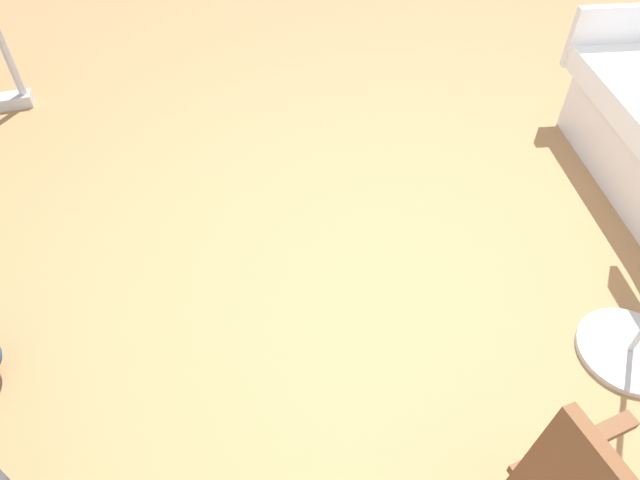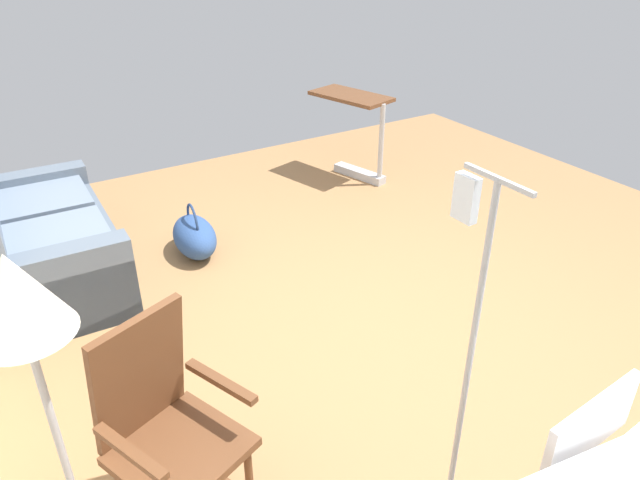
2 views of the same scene
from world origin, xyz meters
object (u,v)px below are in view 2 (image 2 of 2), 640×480
overbed_table (356,126)px  duffel_bag (195,236)px  floor_lamp (22,320)px  couch (45,244)px  rocking_chair (167,433)px

overbed_table → duffel_bag: overbed_table is taller
overbed_table → duffel_bag: bearing=108.0°
duffel_bag → floor_lamp: bearing=148.8°
floor_lamp → duffel_bag: size_ratio=2.51×
floor_lamp → duffel_bag: 2.76m
floor_lamp → overbed_table: 4.41m
couch → duffel_bag: (-0.18, -1.05, -0.15)m
couch → floor_lamp: floor_lamp is taller
rocking_chair → floor_lamp: floor_lamp is taller
couch → overbed_table: bearing=-81.3°
couch → rocking_chair: 2.38m
couch → rocking_chair: rocking_chair is taller
overbed_table → duffel_bag: (-0.65, 2.00, -0.38)m
overbed_table → duffel_bag: 2.14m
floor_lamp → duffel_bag: floor_lamp is taller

